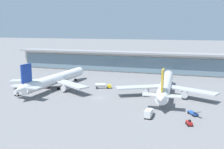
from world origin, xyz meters
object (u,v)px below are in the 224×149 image
at_px(airliner_left_stand, 55,79).
at_px(service_truck_at_far_stand_yellow, 102,85).
at_px(service_truck_on_taxiway_red, 189,123).
at_px(service_truck_near_nose_white, 149,113).
at_px(service_truck_mid_apron_yellow, 22,91).
at_px(airliner_centre_stand, 165,85).
at_px(service_truck_by_tail_blue, 193,113).

distance_m(airliner_left_stand, service_truck_at_far_stand_yellow, 25.69).
relative_size(airliner_left_stand, service_truck_on_taxiway_red, 18.77).
relative_size(service_truck_near_nose_white, service_truck_mid_apron_yellow, 0.83).
bearing_deg(airliner_centre_stand, service_truck_on_taxiway_red, -72.56).
height_order(airliner_left_stand, airliner_centre_stand, same).
bearing_deg(airliner_centre_stand, service_truck_at_far_stand_yellow, 172.64).
bearing_deg(service_truck_near_nose_white, service_truck_at_far_stand_yellow, 130.06).
bearing_deg(service_truck_at_far_stand_yellow, service_truck_on_taxiway_red, -42.01).
relative_size(airliner_centre_stand, service_truck_by_tail_blue, 9.47).
bearing_deg(airliner_left_stand, airliner_centre_stand, 3.48).
bearing_deg(service_truck_mid_apron_yellow, airliner_centre_stand, 16.18).
height_order(airliner_left_stand, service_truck_by_tail_blue, airliner_left_stand).
distance_m(airliner_left_stand, service_truck_by_tail_blue, 74.06).
xyz_separation_m(airliner_left_stand, service_truck_by_tail_blue, (70.64, -21.83, -4.32)).
bearing_deg(airliner_left_stand, service_truck_on_taxiway_red, -25.28).
height_order(airliner_centre_stand, service_truck_at_far_stand_yellow, airliner_centre_stand).
relative_size(airliner_left_stand, service_truck_at_far_stand_yellow, 6.95).
relative_size(service_truck_mid_apron_yellow, service_truck_by_tail_blue, 1.38).
xyz_separation_m(airliner_left_stand, service_truck_on_taxiway_red, (69.28, -32.71, -4.26)).
xyz_separation_m(service_truck_mid_apron_yellow, service_truck_by_tail_blue, (79.89, -5.88, -0.90)).
relative_size(airliner_left_stand, service_truck_by_tail_blue, 9.49).
height_order(airliner_centre_stand, service_truck_mid_apron_yellow, airliner_centre_stand).
distance_m(service_truck_near_nose_white, service_truck_on_taxiway_red, 14.70).
height_order(airliner_centre_stand, service_truck_near_nose_white, airliner_centre_stand).
bearing_deg(service_truck_by_tail_blue, airliner_centre_stand, 116.68).
height_order(airliner_left_stand, service_truck_at_far_stand_yellow, airliner_left_stand).
bearing_deg(service_truck_at_far_stand_yellow, service_truck_by_tail_blue, -32.62).
distance_m(service_truck_mid_apron_yellow, service_truck_at_far_stand_yellow, 41.08).
xyz_separation_m(service_truck_mid_apron_yellow, service_truck_at_far_stand_yellow, (33.47, 23.83, 0.00)).
relative_size(service_truck_by_tail_blue, service_truck_at_far_stand_yellow, 0.73).
bearing_deg(service_truck_near_nose_white, airliner_left_stand, 152.36).
bearing_deg(airliner_left_stand, service_truck_by_tail_blue, -17.17).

